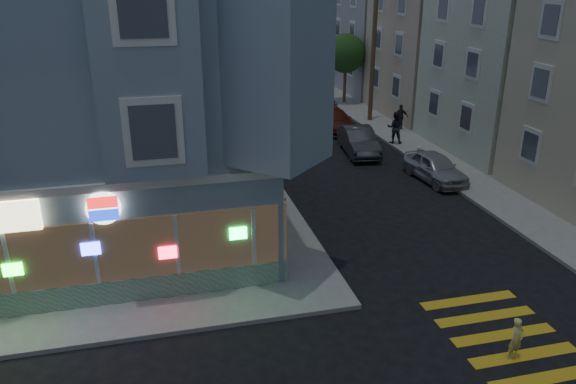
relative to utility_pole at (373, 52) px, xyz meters
name	(u,v)px	position (x,y,z in m)	size (l,w,h in m)	color
ground	(282,365)	(-12.00, -24.00, -4.80)	(120.00, 120.00, 0.00)	black
sidewalk_ne	(516,115)	(11.00, -1.00, -4.72)	(24.00, 42.00, 0.15)	gray
corner_building	(63,83)	(-18.00, -13.02, 1.02)	(14.60, 14.60, 11.40)	gray
row_house_b	(551,55)	(7.50, -8.00, 0.60)	(12.00, 8.60, 10.50)	#A8B39B
row_house_c	(466,49)	(7.50, 1.00, -0.15)	(12.00, 8.60, 9.00)	#BAA98F
row_house_d	(411,27)	(7.50, 10.00, 0.60)	(12.00, 8.60, 10.50)	gray
utility_pole	(373,52)	(0.00, 0.00, 0.00)	(2.20, 0.30, 9.00)	#4C3826
street_tree_near	(346,53)	(0.20, 6.00, -0.86)	(3.00, 3.00, 5.30)	#4C3826
street_tree_far	(316,42)	(0.20, 14.00, -0.86)	(3.00, 3.00, 5.30)	#4C3826
running_child	(516,339)	(-5.86, -25.24, -4.17)	(0.45, 0.30, 1.24)	#E0D872
pedestrian_a	(395,127)	(-0.70, -5.72, -3.69)	(0.93, 0.73, 1.92)	black
pedestrian_b	(401,117)	(1.00, -2.81, -3.83)	(0.95, 0.40, 1.62)	#26232B
parked_car_a	(435,167)	(-1.30, -11.99, -4.09)	(1.67, 4.15, 1.41)	#AEAFB6
parked_car_b	(359,141)	(-3.40, -6.79, -4.04)	(1.60, 4.58, 1.51)	#37393C
parked_car_c	(335,120)	(-3.10, -1.59, -4.11)	(1.91, 4.71, 1.37)	maroon
parked_car_d	(314,100)	(-2.73, 4.66, -4.10)	(2.32, 5.04, 1.40)	#979BA1
traffic_signal	(274,186)	(-11.11, -19.11, -1.58)	(0.58, 0.51, 4.53)	black
fire_hydrant	(419,152)	(-0.70, -9.01, -4.26)	(0.43, 0.25, 0.74)	silver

